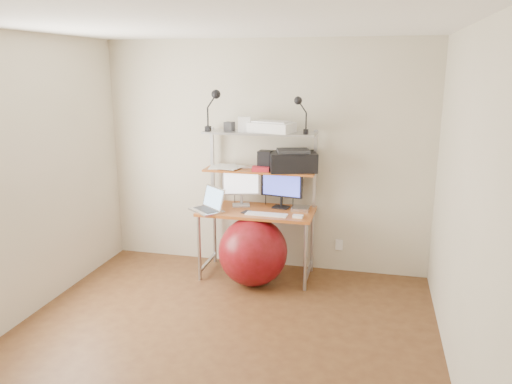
% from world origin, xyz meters
% --- Properties ---
extents(room, '(3.60, 3.60, 3.60)m').
position_xyz_m(room, '(0.00, 0.00, 1.25)').
color(room, brown).
rests_on(room, ground).
extents(computer_desk, '(1.20, 0.60, 1.57)m').
position_xyz_m(computer_desk, '(0.00, 1.50, 0.96)').
color(computer_desk, '#A65120').
rests_on(computer_desk, ground).
extents(desktop, '(1.20, 0.60, 0.00)m').
position_xyz_m(desktop, '(0.00, 1.44, 0.74)').
color(desktop, '#A65120').
rests_on(desktop, computer_desk).
extents(mid_shelf, '(1.18, 0.34, 0.00)m').
position_xyz_m(mid_shelf, '(0.00, 1.57, 1.15)').
color(mid_shelf, '#A65120').
rests_on(mid_shelf, computer_desk).
extents(top_shelf, '(1.18, 0.34, 0.00)m').
position_xyz_m(top_shelf, '(0.00, 1.57, 1.55)').
color(top_shelf, '#A2A1A6').
rests_on(top_shelf, computer_desk).
extents(floor, '(3.60, 3.60, 0.00)m').
position_xyz_m(floor, '(0.00, 0.00, 0.00)').
color(floor, brown).
rests_on(floor, ground).
extents(wall_outlet, '(0.08, 0.01, 0.12)m').
position_xyz_m(wall_outlet, '(0.85, 1.79, 0.30)').
color(wall_outlet, white).
rests_on(wall_outlet, room).
extents(monitor_silver, '(0.40, 0.19, 0.46)m').
position_xyz_m(monitor_silver, '(-0.21, 1.58, 0.98)').
color(monitor_silver, silver).
rests_on(monitor_silver, desktop).
extents(monitor_black, '(0.46, 0.16, 0.46)m').
position_xyz_m(monitor_black, '(0.23, 1.60, 0.97)').
color(monitor_black, black).
rests_on(monitor_black, desktop).
extents(laptop, '(0.45, 0.44, 0.31)m').
position_xyz_m(laptop, '(-0.48, 1.31, 0.79)').
color(laptop, silver).
rests_on(laptop, desktop).
extents(keyboard, '(0.43, 0.14, 0.01)m').
position_xyz_m(keyboard, '(0.14, 1.28, 0.75)').
color(keyboard, white).
rests_on(keyboard, desktop).
extents(mouse, '(0.10, 0.07, 0.03)m').
position_xyz_m(mouse, '(0.46, 1.26, 0.75)').
color(mouse, white).
rests_on(mouse, desktop).
extents(mac_mini, '(0.19, 0.19, 0.03)m').
position_xyz_m(mac_mini, '(0.45, 1.54, 0.76)').
color(mac_mini, silver).
rests_on(mac_mini, desktop).
extents(phone, '(0.09, 0.13, 0.01)m').
position_xyz_m(phone, '(-0.09, 1.32, 0.74)').
color(phone, black).
rests_on(phone, desktop).
extents(printer, '(0.55, 0.45, 0.23)m').
position_xyz_m(printer, '(0.35, 1.57, 1.26)').
color(printer, black).
rests_on(printer, mid_shelf).
extents(nas_cube, '(0.15, 0.15, 0.20)m').
position_xyz_m(nas_cube, '(0.06, 1.56, 1.25)').
color(nas_cube, black).
rests_on(nas_cube, mid_shelf).
extents(red_box, '(0.19, 0.14, 0.05)m').
position_xyz_m(red_box, '(0.03, 1.48, 1.18)').
color(red_box, red).
rests_on(red_box, mid_shelf).
extents(scanner, '(0.49, 0.38, 0.11)m').
position_xyz_m(scanner, '(0.13, 1.56, 1.61)').
color(scanner, white).
rests_on(scanner, top_shelf).
extents(box_white, '(0.15, 0.13, 0.15)m').
position_xyz_m(box_white, '(-0.17, 1.57, 1.63)').
color(box_white, white).
rests_on(box_white, top_shelf).
extents(box_grey, '(0.11, 0.11, 0.09)m').
position_xyz_m(box_grey, '(-0.33, 1.58, 1.60)').
color(box_grey, '#2E2E31').
rests_on(box_grey, top_shelf).
extents(clip_lamp_left, '(0.17, 0.10, 0.43)m').
position_xyz_m(clip_lamp_left, '(-0.46, 1.47, 1.86)').
color(clip_lamp_left, black).
rests_on(clip_lamp_left, top_shelf).
extents(clip_lamp_right, '(0.15, 0.08, 0.37)m').
position_xyz_m(clip_lamp_right, '(0.42, 1.50, 1.82)').
color(clip_lamp_right, black).
rests_on(clip_lamp_right, top_shelf).
extents(exercise_ball, '(0.71, 0.71, 0.71)m').
position_xyz_m(exercise_ball, '(0.01, 1.22, 0.36)').
color(exercise_ball, maroon).
rests_on(exercise_ball, floor).
extents(paper_stack, '(0.41, 0.37, 0.02)m').
position_xyz_m(paper_stack, '(-0.39, 1.58, 1.16)').
color(paper_stack, white).
rests_on(paper_stack, mid_shelf).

